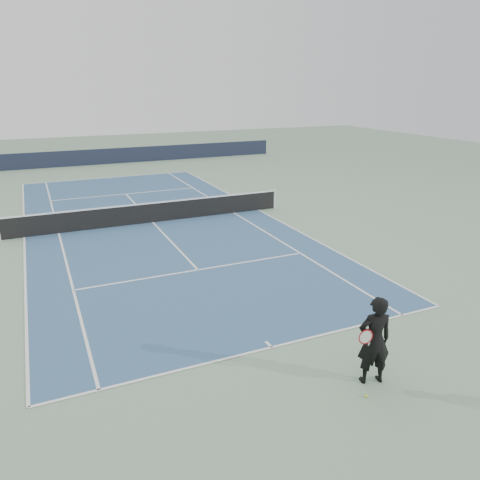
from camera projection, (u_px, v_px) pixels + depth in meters
name	position (u px, v px, depth m)	size (l,w,h in m)	color
ground	(153.00, 223.00, 21.75)	(80.00, 80.00, 0.00)	gray
court_surface	(153.00, 222.00, 21.74)	(10.97, 23.77, 0.01)	#34587D
tennis_net	(152.00, 212.00, 21.59)	(12.90, 0.10, 1.07)	silver
windscreen_far	(97.00, 157.00, 37.04)	(30.00, 0.25, 1.20)	black
tennis_player	(374.00, 340.00, 9.87)	(0.88, 0.71, 2.01)	black
tennis_ball	(366.00, 396.00, 9.65)	(0.06, 0.06, 0.06)	#C9E22E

